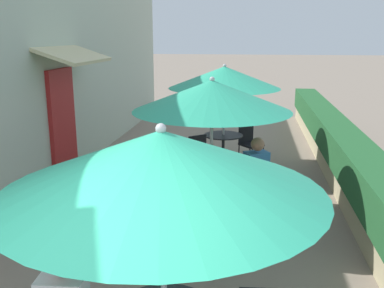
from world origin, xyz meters
name	(u,v)px	position (x,y,z in m)	size (l,w,h in m)	color
cafe_facade_wall	(64,67)	(-2.54, 6.84, 2.09)	(0.98, 13.94, 4.20)	#B2C1AD
planter_hedge	(341,154)	(2.75, 6.87, 0.54)	(0.60, 12.94, 1.01)	tan
patio_umbrella_near	(161,162)	(0.51, 1.52, 1.89)	(2.17, 2.17, 2.15)	#B7B7BC
patio_table_mid	(211,189)	(0.54, 4.65, 0.55)	(0.78, 0.78, 0.76)	#28282D
patio_umbrella_mid	(212,96)	(0.54, 4.65, 1.89)	(2.17, 2.17, 2.15)	#B7B7BC
cafe_chair_mid_left	(163,200)	(-0.07, 4.24, 0.52)	(0.54, 0.54, 0.87)	black
seated_patron_mid_left	(161,185)	(-0.12, 4.33, 0.69)	(0.47, 0.50, 1.25)	#23232D
cafe_chair_mid_right	(254,184)	(1.14, 5.06, 0.52)	(0.54, 0.54, 0.87)	black
seated_patron_mid_right	(258,175)	(1.19, 4.96, 0.69)	(0.47, 0.50, 1.25)	#23232D
coffee_cup_mid	(215,171)	(0.58, 4.72, 0.80)	(0.07, 0.07, 0.09)	#232328
patio_table_far	(223,145)	(0.53, 7.22, 0.55)	(0.78, 0.78, 0.76)	#28282D
patio_umbrella_far	(224,77)	(0.53, 7.22, 1.89)	(2.17, 2.17, 2.15)	#B7B7BC
cafe_chair_far_left	(194,152)	(0.02, 6.70, 0.52)	(0.56, 0.56, 0.87)	black
cafe_chair_far_right	(249,141)	(1.04, 7.75, 0.52)	(0.56, 0.56, 0.87)	black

